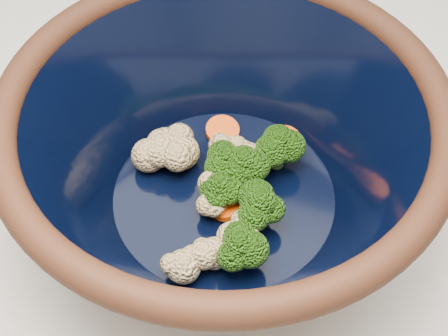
# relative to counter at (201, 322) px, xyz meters

# --- Properties ---
(counter) EXTENTS (1.20, 1.20, 0.90)m
(counter) POSITION_rel_counter_xyz_m (0.00, 0.00, 0.00)
(counter) COLOR silver
(counter) RESTS_ON ground
(mixing_bowl) EXTENTS (0.37, 0.37, 0.16)m
(mixing_bowl) POSITION_rel_counter_xyz_m (0.06, -0.08, 0.54)
(mixing_bowl) COLOR black
(mixing_bowl) RESTS_ON counter
(vegetable_pile) EXTENTS (0.15, 0.19, 0.05)m
(vegetable_pile) POSITION_rel_counter_xyz_m (0.07, -0.08, 0.51)
(vegetable_pile) COLOR #608442
(vegetable_pile) RESTS_ON mixing_bowl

